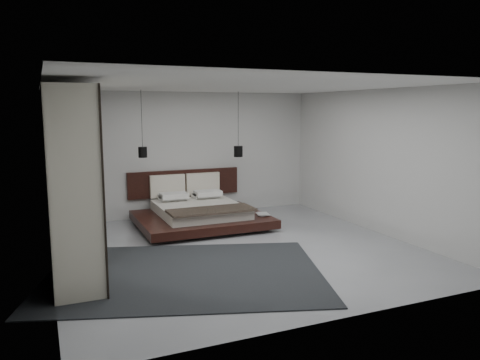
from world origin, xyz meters
name	(u,v)px	position (x,y,z in m)	size (l,w,h in m)	color
floor	(237,249)	(0.00, 0.00, 0.00)	(6.00, 6.00, 0.00)	#96999F
ceiling	(237,85)	(0.00, 0.00, 2.80)	(6.00, 6.00, 0.00)	white
wall_back	(186,154)	(0.00, 3.00, 1.40)	(6.00, 6.00, 0.00)	beige
wall_front	(343,201)	(0.00, -3.00, 1.40)	(6.00, 6.00, 0.00)	beige
wall_left	(47,180)	(-3.00, 0.00, 1.40)	(6.00, 6.00, 0.00)	beige
wall_right	(379,162)	(3.00, 0.00, 1.40)	(6.00, 6.00, 0.00)	beige
lattice_screen	(47,167)	(-2.95, 2.45, 1.30)	(0.05, 0.90, 2.60)	black
bed	(199,212)	(-0.07, 1.92, 0.28)	(2.59, 2.31, 1.04)	black
book_lower	(258,215)	(1.00, 1.29, 0.26)	(0.23, 0.32, 0.03)	#99724C
book_upper	(257,214)	(0.98, 1.26, 0.28)	(0.20, 0.28, 0.02)	#99724C
pendant_left	(143,152)	(-1.13, 2.31, 1.55)	(0.18, 0.18, 1.37)	black
pendant_right	(238,151)	(1.00, 2.31, 1.49)	(0.20, 0.20, 1.44)	black
wardrobe	(69,181)	(-2.70, 0.00, 1.36)	(0.65, 2.77, 2.72)	beige
rug	(185,273)	(-1.20, -0.84, 0.01)	(4.01, 2.86, 0.02)	black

